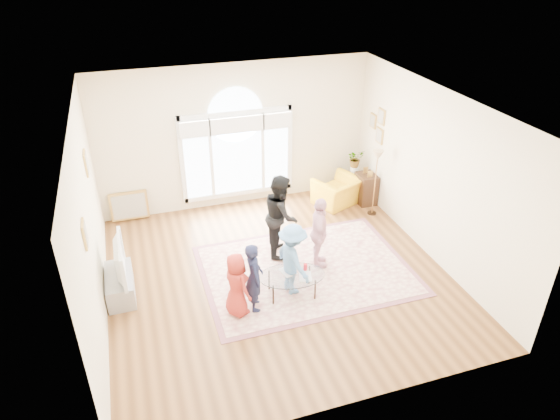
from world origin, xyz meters
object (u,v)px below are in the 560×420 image
object	(u,v)px
armchair	(338,191)
television	(116,260)
area_rug	(306,270)
coffee_table	(292,276)
tv_console	(120,285)

from	to	relation	value
armchair	television	bearing A→B (deg)	-1.05
area_rug	television	size ratio (longest dim) A/B	3.27
coffee_table	area_rug	bearing A→B (deg)	57.69
tv_console	armchair	bearing A→B (deg)	21.26
tv_console	armchair	distance (m)	5.24
area_rug	tv_console	xyz separation A→B (m)	(-3.29, 0.31, 0.20)
area_rug	armchair	world-z (taller)	armchair
area_rug	tv_console	bearing A→B (deg)	174.56
area_rug	television	world-z (taller)	television
television	coffee_table	world-z (taller)	television
area_rug	television	xyz separation A→B (m)	(-3.28, 0.31, 0.73)
area_rug	coffee_table	world-z (taller)	coffee_table
tv_console	armchair	xyz separation A→B (m)	(4.88, 1.90, 0.11)
tv_console	television	bearing A→B (deg)	0.00
tv_console	coffee_table	distance (m)	2.95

